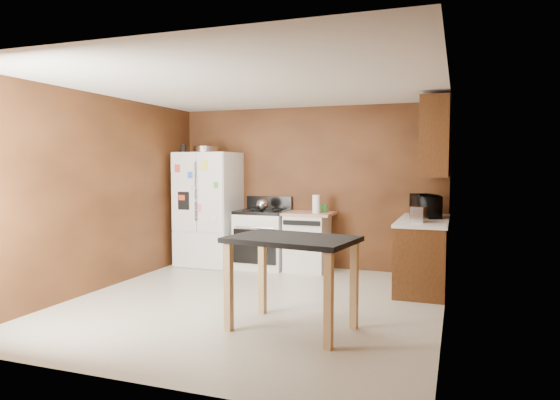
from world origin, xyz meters
The scene contains 18 objects.
floor centered at (0.00, 0.00, 0.00)m, with size 4.50×4.50×0.00m, color beige.
ceiling centered at (0.00, 0.00, 2.50)m, with size 4.50×4.50×0.00m, color white.
wall_back centered at (0.00, 2.25, 1.25)m, with size 4.20×4.20×0.00m, color brown.
wall_front centered at (0.00, -2.25, 1.25)m, with size 4.20×4.20×0.00m, color brown.
wall_left centered at (-2.10, 0.00, 1.25)m, with size 4.50×4.50×0.00m, color brown.
wall_right centered at (2.10, 0.00, 1.25)m, with size 4.50×4.50×0.00m, color brown.
roasting_pan centered at (-1.60, 1.89, 1.85)m, with size 0.40×0.40×0.10m, color silver.
pen_cup centered at (-1.93, 1.75, 1.86)m, with size 0.08×0.08×0.13m, color black.
kettle centered at (-0.62, 1.86, 0.99)m, with size 0.18×0.18×0.18m, color silver.
paper_towel centered at (0.24, 1.85, 1.02)m, with size 0.12×0.12×0.27m, color white.
green_canister centered at (0.31, 2.03, 0.95)m, with size 0.11×0.11×0.12m, color green.
toaster centered at (1.77, 1.09, 1.00)m, with size 0.16×0.26×0.19m, color silver.
microwave centered at (1.81, 1.66, 1.04)m, with size 0.51×0.34×0.28m, color black.
refrigerator centered at (-1.55, 1.86, 0.90)m, with size 0.90×0.80×1.80m.
gas_range centered at (-0.64, 1.92, 0.46)m, with size 0.76×0.68×1.10m.
dishwasher centered at (0.08, 1.95, 0.45)m, with size 0.78×0.63×0.89m.
right_cabinets centered at (1.84, 1.48, 0.91)m, with size 0.63×1.58×2.45m.
island centered at (0.72, -0.72, 0.77)m, with size 1.29×0.96×0.91m.
Camera 1 is at (2.22, -5.24, 1.60)m, focal length 32.00 mm.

